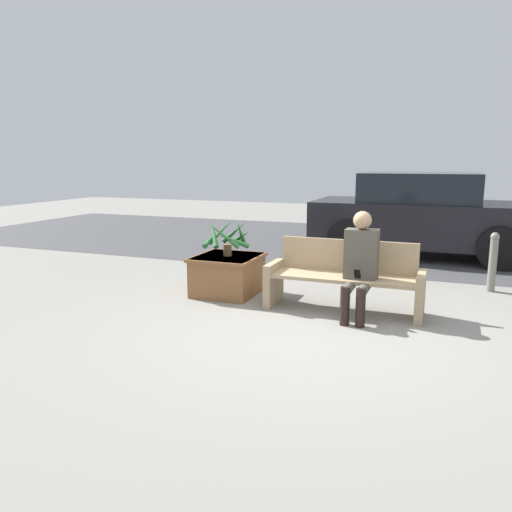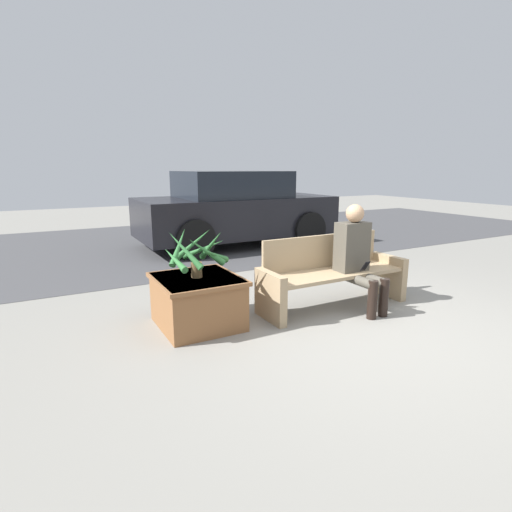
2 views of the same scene
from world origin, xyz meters
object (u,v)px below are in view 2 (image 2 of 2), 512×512
(planter_box, at_px, (198,300))
(parked_car, at_px, (235,209))
(person_seated, at_px, (357,254))
(bench, at_px, (331,274))
(potted_plant, at_px, (196,252))
(bollard_post, at_px, (351,238))

(planter_box, height_order, parked_car, parked_car)
(person_seated, bearing_deg, bench, 137.07)
(parked_car, bearing_deg, potted_plant, -120.70)
(bench, bearing_deg, planter_box, 173.58)
(parked_car, height_order, bollard_post, parked_car)
(potted_plant, bearing_deg, planter_box, -139.98)
(bench, bearing_deg, person_seated, -42.93)
(bench, distance_m, bollard_post, 2.32)
(parked_car, relative_size, bollard_post, 4.90)
(bench, bearing_deg, potted_plant, 173.52)
(bollard_post, bearing_deg, person_seated, -130.22)
(bollard_post, bearing_deg, potted_plant, -156.97)
(person_seated, distance_m, bollard_post, 2.33)
(bench, xyz_separation_m, parked_car, (0.66, 3.96, 0.37))
(potted_plant, bearing_deg, bollard_post, 23.03)
(person_seated, bearing_deg, bollard_post, 49.78)
(planter_box, relative_size, bollard_post, 1.08)
(person_seated, xyz_separation_m, potted_plant, (-1.79, 0.37, 0.13))
(bollard_post, bearing_deg, planter_box, -156.96)
(person_seated, distance_m, parked_car, 4.18)
(person_seated, relative_size, planter_box, 1.37)
(planter_box, xyz_separation_m, potted_plant, (0.00, 0.00, 0.50))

